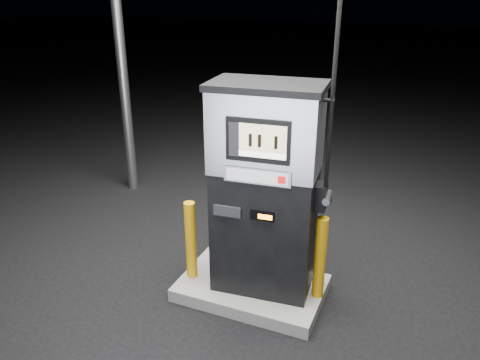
% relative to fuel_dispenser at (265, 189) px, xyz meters
% --- Properties ---
extents(ground, '(80.00, 80.00, 0.00)m').
position_rel_fuel_dispenser_xyz_m(ground, '(-0.13, -0.04, -1.31)').
color(ground, black).
rests_on(ground, ground).
extents(pump_island, '(1.60, 1.00, 0.15)m').
position_rel_fuel_dispenser_xyz_m(pump_island, '(-0.13, -0.04, -1.24)').
color(pump_island, slate).
rests_on(pump_island, ground).
extents(fuel_dispenser, '(1.28, 0.77, 4.70)m').
position_rel_fuel_dispenser_xyz_m(fuel_dispenser, '(0.00, 0.00, 0.00)').
color(fuel_dispenser, black).
rests_on(fuel_dispenser, pump_island).
extents(bollard_left, '(0.14, 0.14, 0.93)m').
position_rel_fuel_dispenser_xyz_m(bollard_left, '(-0.81, -0.17, -0.70)').
color(bollard_left, orange).
rests_on(bollard_left, pump_island).
extents(bollard_right, '(0.13, 0.13, 0.94)m').
position_rel_fuel_dispenser_xyz_m(bollard_right, '(0.61, 0.03, -0.69)').
color(bollard_right, orange).
rests_on(bollard_right, pump_island).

